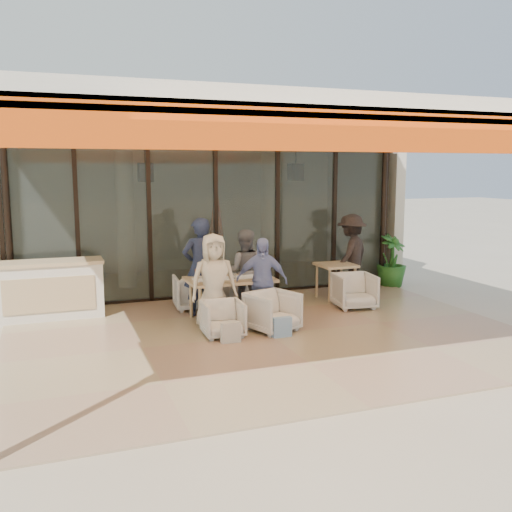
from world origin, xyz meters
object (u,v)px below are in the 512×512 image
at_px(host_counter, 49,290).
at_px(diner_periwinkle, 262,281).
at_px(dining_table, 230,281).
at_px(chair_far_left, 193,291).
at_px(potted_palm, 392,260).
at_px(chair_far_right, 236,288).
at_px(chair_near_left, 223,317).
at_px(chair_near_right, 273,310).
at_px(side_table, 336,269).
at_px(diner_cream, 214,282).
at_px(side_chair, 354,289).
at_px(standing_woman, 351,254).
at_px(diner_navy, 200,267).
at_px(diner_grey, 244,271).

distance_m(host_counter, diner_periwinkle, 3.74).
bearing_deg(dining_table, host_counter, 159.08).
height_order(chair_far_left, potted_palm, potted_palm).
bearing_deg(potted_palm, chair_far_left, -173.19).
relative_size(chair_far_right, chair_near_left, 1.08).
bearing_deg(chair_near_right, host_counter, 128.14).
xyz_separation_m(dining_table, side_table, (2.46, 0.70, -0.05)).
height_order(host_counter, potted_palm, potted_palm).
height_order(host_counter, diner_cream, diner_cream).
height_order(host_counter, side_chair, host_counter).
height_order(diner_cream, potted_palm, diner_cream).
distance_m(chair_far_right, chair_near_left, 2.08).
bearing_deg(chair_far_left, chair_near_right, 118.37).
xyz_separation_m(side_chair, standing_woman, (0.57, 1.15, 0.48)).
distance_m(host_counter, side_chair, 5.54).
bearing_deg(chair_far_right, standing_woman, 172.96).
bearing_deg(potted_palm, chair_far_right, -171.73).
bearing_deg(chair_far_right, dining_table, 55.34).
height_order(chair_near_right, diner_navy, diner_navy).
bearing_deg(side_chair, chair_near_left, -154.27).
height_order(diner_navy, diner_cream, diner_navy).
distance_m(diner_navy, standing_woman, 3.50).
distance_m(dining_table, chair_near_left, 1.11).
xyz_separation_m(chair_far_right, side_chair, (2.03, -0.99, 0.03)).
bearing_deg(diner_periwinkle, diner_navy, 152.59).
relative_size(host_counter, standing_woman, 1.09).
xyz_separation_m(chair_near_left, side_table, (2.87, 1.66, 0.32)).
xyz_separation_m(chair_far_left, chair_near_left, (0.00, -1.90, -0.04)).
bearing_deg(diner_navy, standing_woman, -176.33).
bearing_deg(standing_woman, diner_periwinkle, -5.10).
distance_m(chair_near_left, side_table, 3.33).
bearing_deg(diner_periwinkle, diner_cream, -160.44).
relative_size(diner_periwinkle, standing_woman, 0.88).
relative_size(chair_far_left, chair_far_right, 1.05).
height_order(host_counter, chair_far_right, host_counter).
distance_m(chair_far_right, diner_cream, 1.69).
height_order(diner_navy, side_table, diner_navy).
xyz_separation_m(chair_near_right, diner_periwinkle, (0.00, 0.50, 0.38)).
relative_size(chair_far_right, diner_periwinkle, 0.46).
height_order(dining_table, chair_far_left, dining_table).
relative_size(chair_near_right, diner_grey, 0.47).
relative_size(diner_cream, side_chair, 2.15).
distance_m(dining_table, potted_palm, 4.56).
distance_m(dining_table, diner_periwinkle, 0.63).
bearing_deg(side_chair, side_table, 98.20).
bearing_deg(side_chair, diner_navy, 178.45).
bearing_deg(diner_cream, diner_periwinkle, 1.79).
height_order(diner_navy, potted_palm, diner_navy).
distance_m(chair_far_left, chair_near_right, 2.08).
xyz_separation_m(diner_grey, side_table, (2.03, 0.26, -0.13)).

